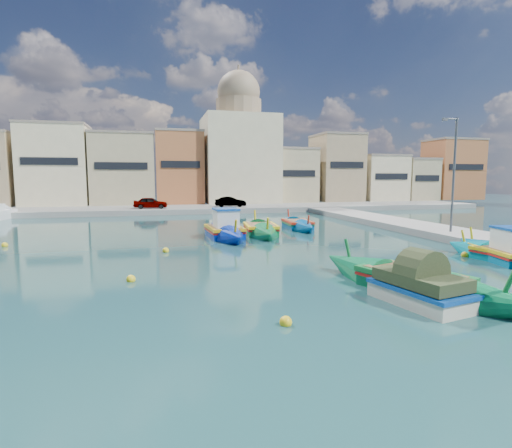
{
  "coord_description": "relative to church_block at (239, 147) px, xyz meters",
  "views": [
    {
      "loc": [
        -1.66,
        -16.59,
        4.13
      ],
      "look_at": [
        4.0,
        6.0,
        1.4
      ],
      "focal_mm": 28.0,
      "sensor_mm": 36.0,
      "label": 1
    }
  ],
  "objects": [
    {
      "name": "ground",
      "position": [
        -10.0,
        -40.0,
        -8.41
      ],
      "size": [
        160.0,
        160.0,
        0.0
      ],
      "primitive_type": "plane",
      "color": "#122D37",
      "rests_on": "ground"
    },
    {
      "name": "north_quay",
      "position": [
        -10.0,
        -8.0,
        -8.11
      ],
      "size": [
        80.0,
        8.0,
        0.6
      ],
      "primitive_type": "cube",
      "color": "gray",
      "rests_on": "ground"
    },
    {
      "name": "north_townhouses",
      "position": [
        -3.32,
        -0.64,
        -3.41
      ],
      "size": [
        83.2,
        7.87,
        10.19
      ],
      "color": "tan",
      "rests_on": "ground"
    },
    {
      "name": "church_block",
      "position": [
        0.0,
        0.0,
        0.0
      ],
      "size": [
        10.0,
        10.0,
        19.1
      ],
      "color": "beige",
      "rests_on": "ground"
    },
    {
      "name": "quay_street_lamp",
      "position": [
        7.44,
        -34.0,
        -4.07
      ],
      "size": [
        1.18,
        0.16,
        8.0
      ],
      "color": "#595B60",
      "rests_on": "ground"
    },
    {
      "name": "parked_cars",
      "position": [
        -19.13,
        -9.5,
        -7.17
      ],
      "size": [
        34.94,
        2.85,
        1.29
      ],
      "color": "#4C1919",
      "rests_on": "north_quay"
    },
    {
      "name": "luzzu_turquoise_cabin",
      "position": [
        4.99,
        -40.85,
        -8.08
      ],
      "size": [
        3.57,
        8.62,
        2.71
      ],
      "color": "#006C9C",
      "rests_on": "ground"
    },
    {
      "name": "luzzu_blue_cabin",
      "position": [
        -7.13,
        -29.52,
        -8.03
      ],
      "size": [
        2.63,
        8.93,
        3.12
      ],
      "color": "#0020A1",
      "rests_on": "ground"
    },
    {
      "name": "luzzu_cyan_mid",
      "position": [
        -0.55,
        -26.14,
        -8.16
      ],
      "size": [
        2.34,
        8.0,
        2.34
      ],
      "color": "#005297",
      "rests_on": "ground"
    },
    {
      "name": "luzzu_green",
      "position": [
        -4.32,
        -28.72,
        -8.13
      ],
      "size": [
        2.96,
        8.47,
        2.61
      ],
      "color": "#0A6E37",
      "rests_on": "ground"
    },
    {
      "name": "luzzu_blue_south",
      "position": [
        -2.67,
        -44.21,
        -8.13
      ],
      "size": [
        4.87,
        9.28,
        2.63
      ],
      "color": "#0B7441",
      "rests_on": "ground"
    },
    {
      "name": "luzzu_cyan_south",
      "position": [
        5.0,
        -40.83,
        -8.18
      ],
      "size": [
        2.76,
        7.16,
        2.17
      ],
      "color": "#008B9F",
      "rests_on": "ground"
    },
    {
      "name": "tender_near",
      "position": [
        -3.37,
        -45.59,
        -7.92
      ],
      "size": [
        2.36,
        3.51,
        1.59
      ],
      "color": "beige",
      "rests_on": "ground"
    },
    {
      "name": "yacht_north",
      "position": [
        -26.88,
        -11.47,
        -8.0
      ],
      "size": [
        3.37,
        8.01,
        10.37
      ],
      "color": "white",
      "rests_on": "ground"
    },
    {
      "name": "mooring_buoys",
      "position": [
        -8.59,
        -35.54,
        -8.33
      ],
      "size": [
        24.86,
        23.58,
        0.36
      ],
      "color": "yellow",
      "rests_on": "ground"
    }
  ]
}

